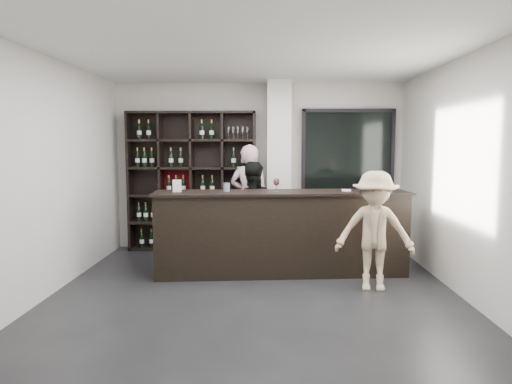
{
  "coord_description": "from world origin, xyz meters",
  "views": [
    {
      "loc": [
        0.14,
        -5.28,
        1.84
      ],
      "look_at": [
        -0.01,
        1.1,
        1.17
      ],
      "focal_mm": 32.0,
      "sensor_mm": 36.0,
      "label": 1
    }
  ],
  "objects_px": {
    "tasting_counter": "(281,233)",
    "taster_pink": "(249,199)",
    "wine_shelf": "(192,181)",
    "taster_black": "(251,211)",
    "customer": "(375,231)"
  },
  "relations": [
    {
      "from": "taster_pink",
      "to": "customer",
      "type": "bearing_deg",
      "value": 140.69
    },
    {
      "from": "tasting_counter",
      "to": "wine_shelf",
      "type": "bearing_deg",
      "value": 130.96
    },
    {
      "from": "tasting_counter",
      "to": "customer",
      "type": "bearing_deg",
      "value": -35.97
    },
    {
      "from": "taster_pink",
      "to": "customer",
      "type": "height_order",
      "value": "taster_pink"
    },
    {
      "from": "tasting_counter",
      "to": "customer",
      "type": "relative_size",
      "value": 2.37
    },
    {
      "from": "tasting_counter",
      "to": "taster_pink",
      "type": "distance_m",
      "value": 1.43
    },
    {
      "from": "taster_pink",
      "to": "taster_black",
      "type": "height_order",
      "value": "taster_pink"
    },
    {
      "from": "wine_shelf",
      "to": "taster_black",
      "type": "xyz_separation_m",
      "value": [
        1.05,
        -0.72,
        -0.41
      ]
    },
    {
      "from": "taster_black",
      "to": "taster_pink",
      "type": "bearing_deg",
      "value": -94.47
    },
    {
      "from": "wine_shelf",
      "to": "taster_pink",
      "type": "relative_size",
      "value": 1.3
    },
    {
      "from": "tasting_counter",
      "to": "customer",
      "type": "height_order",
      "value": "customer"
    },
    {
      "from": "taster_pink",
      "to": "customer",
      "type": "relative_size",
      "value": 1.22
    },
    {
      "from": "tasting_counter",
      "to": "taster_black",
      "type": "xyz_separation_m",
      "value": [
        -0.45,
        0.75,
        0.19
      ]
    },
    {
      "from": "wine_shelf",
      "to": "customer",
      "type": "height_order",
      "value": "wine_shelf"
    },
    {
      "from": "customer",
      "to": "wine_shelf",
      "type": "bearing_deg",
      "value": 149.98
    }
  ]
}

